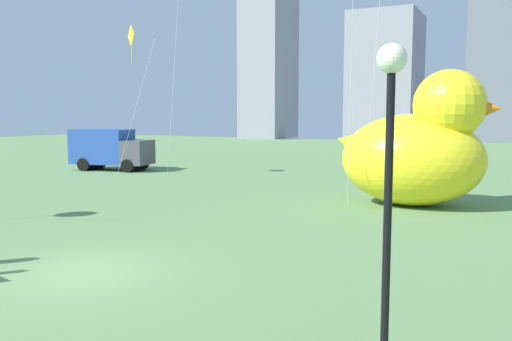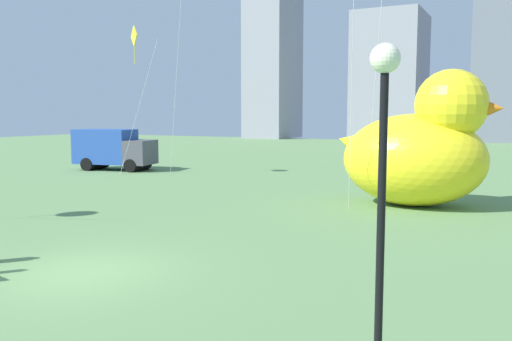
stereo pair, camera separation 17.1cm
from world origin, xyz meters
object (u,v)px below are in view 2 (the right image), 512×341
lamppost (383,137)px  kite_yellow (134,42)px  box_truck (113,150)px  giant_inflatable_duck (420,149)px

lamppost → kite_yellow: 27.64m
box_truck → kite_yellow: kite_yellow is taller
giant_inflatable_duck → lamppost: giant_inflatable_duck is taller
box_truck → giant_inflatable_duck: bearing=-13.9°
kite_yellow → box_truck: bearing=149.3°
giant_inflatable_duck → box_truck: 22.54m
giant_inflatable_duck → kite_yellow: bearing=170.6°
lamppost → box_truck: 32.08m
giant_inflatable_duck → box_truck: giant_inflatable_duck is taller
giant_inflatable_duck → lamppost: bearing=-82.0°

